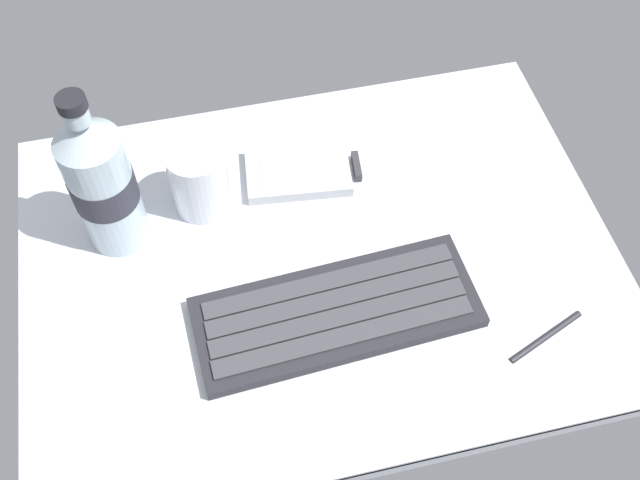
% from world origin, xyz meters
% --- Properties ---
extents(ground_plane, '(0.64, 0.48, 0.03)m').
position_xyz_m(ground_plane, '(0.00, -0.00, -0.01)').
color(ground_plane, silver).
extents(keyboard, '(0.30, 0.13, 0.02)m').
position_xyz_m(keyboard, '(0.00, -0.08, 0.01)').
color(keyboard, '#232328').
rests_on(keyboard, ground_plane).
extents(handheld_device, '(0.13, 0.09, 0.02)m').
position_xyz_m(handheld_device, '(0.01, 0.11, 0.01)').
color(handheld_device, '#B7BABF').
rests_on(handheld_device, ground_plane).
extents(juice_cup, '(0.06, 0.06, 0.09)m').
position_xyz_m(juice_cup, '(-0.11, 0.10, 0.04)').
color(juice_cup, silver).
rests_on(juice_cup, ground_plane).
extents(water_bottle, '(0.07, 0.07, 0.21)m').
position_xyz_m(water_bottle, '(-0.21, 0.08, 0.09)').
color(water_bottle, silver).
rests_on(water_bottle, ground_plane).
extents(stylus_pen, '(0.09, 0.04, 0.01)m').
position_xyz_m(stylus_pen, '(0.20, -0.15, 0.00)').
color(stylus_pen, '#26262B').
rests_on(stylus_pen, ground_plane).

